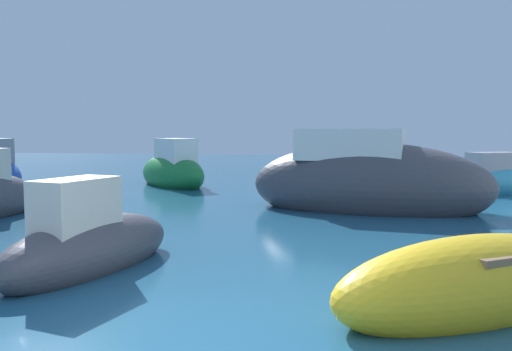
# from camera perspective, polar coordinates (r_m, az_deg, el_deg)

# --- Properties ---
(ground) EXTENTS (80.00, 80.00, 0.00)m
(ground) POSITION_cam_1_polar(r_m,az_deg,el_deg) (5.19, -6.80, -17.96)
(ground) COLOR #1E5170
(moored_boat_0) EXTENTS (3.74, 3.05, 1.10)m
(moored_boat_0) POSITION_cam_1_polar(r_m,az_deg,el_deg) (6.48, 22.44, -10.75)
(moored_boat_0) COLOR gold
(moored_boat_0) RESTS_ON ground
(moored_boat_2) EXTENTS (4.08, 4.28, 2.08)m
(moored_boat_2) POSITION_cam_1_polar(r_m,az_deg,el_deg) (19.90, -8.96, 0.46)
(moored_boat_2) COLOR #197233
(moored_boat_2) RESTS_ON ground
(moored_boat_3) EXTENTS (6.39, 3.33, 2.56)m
(moored_boat_3) POSITION_cam_1_polar(r_m,az_deg,el_deg) (13.84, 11.89, -0.68)
(moored_boat_3) COLOR #3F3F47
(moored_boat_3) RESTS_ON ground
(moored_boat_6) EXTENTS (4.25, 3.14, 1.59)m
(moored_boat_6) POSITION_cam_1_polar(r_m,az_deg,el_deg) (18.94, 24.71, -0.51)
(moored_boat_6) COLOR teal
(moored_boat_6) RESTS_ON ground
(moored_boat_7) EXTENTS (1.89, 3.57, 1.57)m
(moored_boat_7) POSITION_cam_1_polar(r_m,az_deg,el_deg) (8.11, -17.53, -7.08)
(moored_boat_7) COLOR #3F3F47
(moored_boat_7) RESTS_ON ground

